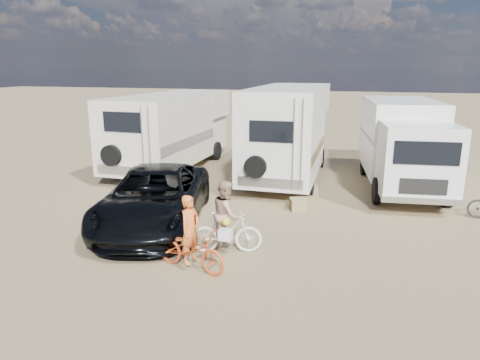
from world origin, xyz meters
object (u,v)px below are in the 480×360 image
(rider_woman, at_px, (226,221))
(crate, at_px, (298,204))
(bike_woman, at_px, (227,232))
(cooler, at_px, (176,206))
(box_truck, at_px, (403,146))
(bike_man, at_px, (191,249))
(dark_suv, at_px, (155,197))
(rider_man, at_px, (190,237))
(rv_main, at_px, (289,133))
(rv_left, at_px, (171,132))

(rider_woman, height_order, crate, rider_woman)
(bike_woman, relative_size, cooler, 3.36)
(box_truck, height_order, bike_man, box_truck)
(cooler, bearing_deg, bike_woman, -37.71)
(crate, bearing_deg, dark_suv, -147.27)
(rider_woman, bearing_deg, dark_suv, 46.93)
(bike_man, distance_m, rider_man, 0.29)
(rider_man, bearing_deg, cooler, 44.46)
(rv_main, height_order, rider_woman, rv_main)
(box_truck, xyz_separation_m, bike_man, (-4.84, -8.20, -1.11))
(bike_woman, bearing_deg, rider_woman, -106.27)
(box_truck, bearing_deg, crate, -139.41)
(rv_left, distance_m, cooler, 6.21)
(box_truck, distance_m, bike_woman, 8.42)
(dark_suv, xyz_separation_m, cooler, (0.12, 1.10, -0.59))
(rv_left, bearing_deg, rider_man, -62.04)
(rider_woman, height_order, cooler, rider_woman)
(rv_left, bearing_deg, bike_man, -62.04)
(rider_woman, bearing_deg, rider_man, 139.62)
(box_truck, height_order, dark_suv, box_truck)
(rv_left, bearing_deg, dark_suv, -68.23)
(rv_main, distance_m, rv_left, 5.16)
(rv_left, height_order, dark_suv, rv_left)
(box_truck, xyz_separation_m, crate, (-3.21, -3.47, -1.39))
(bike_woman, bearing_deg, dark_suv, 46.93)
(rv_main, bearing_deg, bike_woman, -91.93)
(rv_left, height_order, bike_man, rv_left)
(box_truck, xyz_separation_m, dark_suv, (-6.90, -5.84, -0.78))
(rv_left, bearing_deg, bike_woman, -56.40)
(bike_man, bearing_deg, crate, -3.94)
(bike_man, relative_size, rider_woman, 1.10)
(rv_main, distance_m, crate, 4.43)
(rider_woman, relative_size, crate, 3.47)
(rv_left, relative_size, cooler, 14.72)
(rv_main, xyz_separation_m, box_truck, (4.26, -0.52, -0.22))
(rv_left, height_order, bike_woman, rv_left)
(cooler, distance_m, crate, 3.79)
(rv_main, distance_m, box_truck, 4.30)
(rv_main, xyz_separation_m, rider_woman, (-0.10, -7.65, -0.99))
(rider_man, distance_m, cooler, 4.00)
(rider_man, distance_m, rider_woman, 1.17)
(box_truck, distance_m, rider_man, 9.55)
(rv_main, bearing_deg, bike_man, -94.98)
(rv_main, xyz_separation_m, dark_suv, (-2.64, -6.37, -1.00))
(bike_man, distance_m, crate, 5.01)
(dark_suv, bearing_deg, rv_left, 96.01)
(cooler, bearing_deg, bike_man, -53.82)
(rv_left, bearing_deg, crate, -33.19)
(rider_man, bearing_deg, box_truck, -15.49)
(rv_main, xyz_separation_m, rv_left, (-5.16, 0.18, -0.19))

